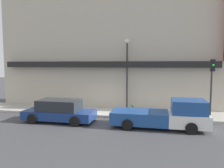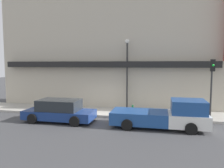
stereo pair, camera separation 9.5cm
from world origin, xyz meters
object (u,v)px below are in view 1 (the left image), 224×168
at_px(pickup_truck, 166,115).
at_px(parked_car, 60,111).
at_px(street_lamp, 127,66).
at_px(traffic_light, 212,78).
at_px(fire_hydrant, 133,110).

bearing_deg(pickup_truck, parked_car, -179.11).
bearing_deg(pickup_truck, street_lamp, 126.35).
bearing_deg(parked_car, pickup_truck, 0.53).
bearing_deg(pickup_truck, traffic_light, 37.83).
bearing_deg(traffic_light, street_lamp, 162.42).
height_order(fire_hydrant, traffic_light, traffic_light).
distance_m(pickup_truck, street_lamp, 5.97).
bearing_deg(traffic_light, fire_hydrant, 178.33).
height_order(parked_car, traffic_light, traffic_light).
distance_m(parked_car, fire_hydrant, 5.30).
distance_m(parked_car, street_lamp, 6.55).
height_order(parked_car, fire_hydrant, parked_car).
xyz_separation_m(parked_car, traffic_light, (10.06, 2.30, 2.20)).
bearing_deg(street_lamp, parked_car, -133.46).
xyz_separation_m(pickup_truck, traffic_light, (3.06, 2.30, 2.16)).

